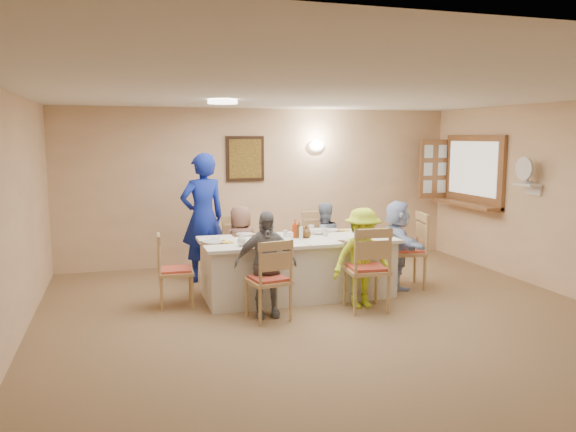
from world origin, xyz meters
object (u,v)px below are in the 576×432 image
object	(u,v)px
dining_table	(298,267)
chair_back_left	(239,251)
desk_fan	(526,174)
diner_front_left	(266,264)
chair_right_end	(406,250)
chair_left_end	(176,270)
chair_front_left	(268,279)
condiment_ketchup	(295,229)
diner_front_right	(362,258)
diner_back_right	(323,242)
serving_hatch	(474,171)
diner_back_left	(241,246)
diner_right_end	(397,244)
caregiver	(203,217)
chair_front_right	(366,268)
chair_back_right	(320,245)

from	to	relation	value
dining_table	chair_back_left	bearing A→B (deg)	126.87
desk_fan	diner_front_left	world-z (taller)	desk_fan
chair_right_end	chair_left_end	bearing A→B (deg)	-79.09
chair_front_left	condiment_ketchup	xyz separation A→B (m)	(0.58, 0.85, 0.41)
chair_front_left	diner_front_left	distance (m)	0.19
chair_back_left	chair_front_left	bearing A→B (deg)	-89.58
chair_left_end	chair_front_left	bearing A→B (deg)	-127.33
diner_front_left	diner_front_right	distance (m)	1.20
diner_back_right	serving_hatch	bearing A→B (deg)	-176.25
chair_left_end	diner_back_left	distance (m)	1.17
serving_hatch	chair_left_end	distance (m)	5.05
desk_fan	chair_right_end	bearing A→B (deg)	168.43
dining_table	chair_left_end	distance (m)	1.55
desk_fan	diner_back_right	size ratio (longest dim) A/B	0.27
chair_back_left	condiment_ketchup	world-z (taller)	condiment_ketchup
chair_back_left	diner_right_end	size ratio (longest dim) A/B	0.79
chair_left_end	diner_right_end	bearing A→B (deg)	-87.23
chair_left_end	chair_right_end	bearing A→B (deg)	-87.23
diner_back_left	diner_front_left	world-z (taller)	diner_front_left
caregiver	dining_table	bearing A→B (deg)	116.46
chair_front_right	chair_left_end	xyz separation A→B (m)	(-2.15, 0.80, -0.06)
diner_back_right	desk_fan	bearing A→B (deg)	155.12
desk_fan	chair_front_left	size ratio (longest dim) A/B	0.32
chair_back_left	chair_left_end	size ratio (longest dim) A/B	1.05
chair_back_right	diner_back_right	bearing A→B (deg)	-91.65
dining_table	diner_right_end	size ratio (longest dim) A/B	2.06
chair_back_left	chair_right_end	world-z (taller)	chair_right_end
diner_back_left	condiment_ketchup	xyz separation A→B (m)	(0.58, -0.63, 0.31)
serving_hatch	chair_back_left	xyz separation A→B (m)	(-3.89, -0.22, -1.03)
caregiver	condiment_ketchup	xyz separation A→B (m)	(1.03, -1.10, -0.04)
chair_back_left	chair_front_left	xyz separation A→B (m)	(0.00, -1.60, -0.00)
serving_hatch	chair_right_end	xyz separation A→B (m)	(-1.74, -1.02, -0.98)
chair_front_left	diner_back_left	world-z (taller)	diner_back_left
diner_right_end	condiment_ketchup	world-z (taller)	diner_right_end
diner_front_left	serving_hatch	bearing A→B (deg)	28.80
desk_fan	condiment_ketchup	distance (m)	3.29
diner_front_left	diner_front_right	world-z (taller)	diner_front_left
chair_right_end	caregiver	xyz separation A→B (m)	(-2.60, 1.15, 0.40)
diner_right_end	desk_fan	bearing A→B (deg)	-94.08
diner_back_right	caregiver	bearing A→B (deg)	-19.31
diner_front_left	chair_back_left	bearing A→B (deg)	95.20
desk_fan	chair_front_right	xyz separation A→B (m)	(-2.58, -0.47, -1.04)
chair_back_right	chair_front_right	xyz separation A→B (m)	(0.00, -1.60, 0.03)
serving_hatch	chair_front_left	bearing A→B (deg)	-154.93
chair_back_right	chair_left_end	distance (m)	2.29
chair_front_right	chair_left_end	bearing A→B (deg)	-15.01
diner_front_left	condiment_ketchup	distance (m)	0.97
diner_back_left	caregiver	xyz separation A→B (m)	(-0.45, 0.47, 0.35)
chair_front_left	diner_back_right	bearing A→B (deg)	-139.05
chair_left_end	caregiver	size ratio (longest dim) A/B	0.49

